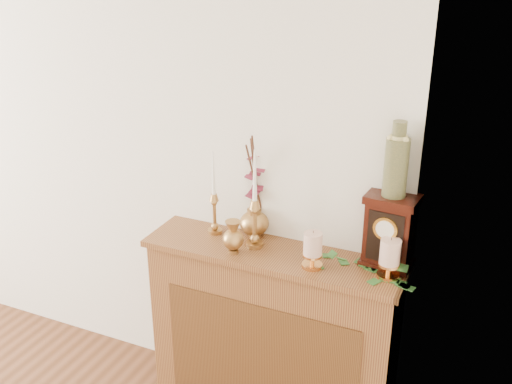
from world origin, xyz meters
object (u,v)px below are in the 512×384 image
at_px(bud_vase, 233,237).
at_px(candlestick_center, 255,216).
at_px(candlestick_left, 214,207).
at_px(mantel_clock, 390,231).
at_px(ginger_jar, 256,188).
at_px(ceramic_vase, 396,163).

bearing_deg(bud_vase, candlestick_center, 55.86).
xyz_separation_m(candlestick_left, bud_vase, (0.17, -0.15, -0.06)).
bearing_deg(candlestick_left, candlestick_center, -11.73).
bearing_deg(bud_vase, mantel_clock, 15.17).
bearing_deg(ginger_jar, candlestick_center, -68.04).
distance_m(candlestick_left, candlestick_center, 0.24).
distance_m(candlestick_center, ceramic_vase, 0.69).
xyz_separation_m(candlestick_left, mantel_clock, (0.84, 0.04, 0.02)).
bearing_deg(candlestick_center, mantel_clock, 8.01).
distance_m(candlestick_left, bud_vase, 0.23).
height_order(ginger_jar, mantel_clock, ginger_jar).
xyz_separation_m(bud_vase, ceramic_vase, (0.67, 0.18, 0.40)).
relative_size(candlestick_center, mantel_clock, 1.45).
distance_m(ginger_jar, ceramic_vase, 0.71).
xyz_separation_m(candlestick_left, ginger_jar, (0.18, 0.09, 0.10)).
xyz_separation_m(bud_vase, mantel_clock, (0.67, 0.18, 0.08)).
relative_size(bud_vase, mantel_clock, 0.48).
height_order(bud_vase, mantel_clock, mantel_clock).
relative_size(mantel_clock, ceramic_vase, 1.02).
distance_m(candlestick_center, bud_vase, 0.14).
bearing_deg(candlestick_left, ginger_jar, 25.77).
height_order(candlestick_center, mantel_clock, candlestick_center).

